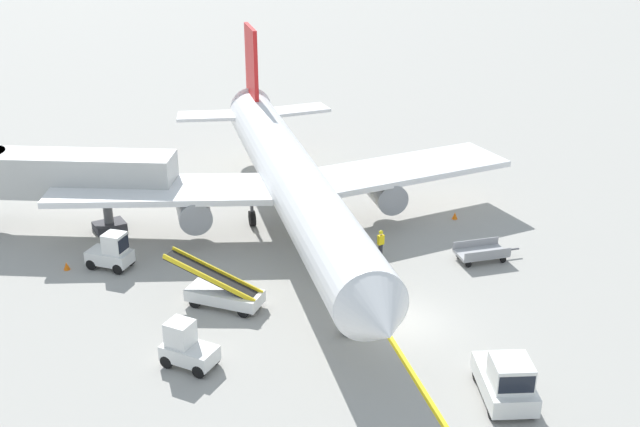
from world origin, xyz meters
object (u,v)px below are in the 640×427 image
object	(u,v)px
jet_bridge	(52,174)
safety_cone_nose_right	(67,266)
ground_crew_marshaller	(381,243)
baggage_tug_by_cargo_door	(112,253)
baggage_tug_near_wing	(186,347)
belt_loader_forward_hold	(222,292)
baggage_cart_loaded	(482,253)
safety_cone_nose_left	(455,216)
airliner	(291,179)
pushback_tug	(506,380)

from	to	relation	value
jet_bridge	safety_cone_nose_right	bearing A→B (deg)	-100.15
ground_crew_marshaller	baggage_tug_by_cargo_door	bearing A→B (deg)	153.43
baggage_tug_near_wing	ground_crew_marshaller	world-z (taller)	baggage_tug_near_wing
baggage_tug_near_wing	belt_loader_forward_hold	xyz separation A→B (m)	(3.49, 3.92, -0.15)
jet_bridge	baggage_tug_by_cargo_door	world-z (taller)	jet_bridge
belt_loader_forward_hold	baggage_cart_loaded	bearing A→B (deg)	-11.20
belt_loader_forward_hold	ground_crew_marshaller	bearing A→B (deg)	1.72
baggage_tug_by_cargo_door	ground_crew_marshaller	xyz separation A→B (m)	(13.26, -6.63, -0.02)
baggage_tug_by_cargo_door	safety_cone_nose_left	distance (m)	20.98
airliner	ground_crew_marshaller	world-z (taller)	airliner
pushback_tug	airliner	bearing A→B (deg)	87.63
pushback_tug	baggage_tug_by_cargo_door	size ratio (longest dim) A/B	1.52
baggage_tug_by_cargo_door	safety_cone_nose_right	distance (m)	2.60
jet_bridge	baggage_tug_by_cargo_door	bearing A→B (deg)	-79.95
airliner	ground_crew_marshaller	distance (m)	6.73
pushback_tug	belt_loader_forward_hold	size ratio (longest dim) A/B	0.87
baggage_tug_near_wing	belt_loader_forward_hold	size ratio (longest dim) A/B	0.58
pushback_tug	baggage_cart_loaded	bearing A→B (deg)	52.00
pushback_tug	jet_bridge	bearing A→B (deg)	112.70
belt_loader_forward_hold	baggage_cart_loaded	xyz separation A→B (m)	(14.51, -2.87, -0.31)
pushback_tug	ground_crew_marshaller	bearing A→B (deg)	76.24
ground_crew_marshaller	safety_cone_nose_right	xyz separation A→B (m)	(-15.50, 7.74, -0.69)
belt_loader_forward_hold	safety_cone_nose_left	xyz separation A→B (m)	(17.05, 2.36, -0.56)
jet_bridge	belt_loader_forward_hold	size ratio (longest dim) A/B	2.54
pushback_tug	baggage_tug_by_cargo_door	world-z (taller)	pushback_tug
jet_bridge	baggage_tug_by_cargo_door	distance (m)	7.43
pushback_tug	baggage_tug_by_cargo_door	bearing A→B (deg)	116.62
baggage_tug_near_wing	safety_cone_nose_left	size ratio (longest dim) A/B	6.19
baggage_tug_by_cargo_door	baggage_cart_loaded	xyz separation A→B (m)	(17.93, -9.80, -0.46)
baggage_tug_near_wing	ground_crew_marshaller	bearing A→B (deg)	17.54
ground_crew_marshaller	safety_cone_nose_left	bearing A→B (deg)	16.00
baggage_tug_near_wing	safety_cone_nose_left	distance (m)	21.50
pushback_tug	safety_cone_nose_right	bearing A→B (deg)	120.16
ground_crew_marshaller	safety_cone_nose_right	bearing A→B (deg)	153.47
baggage_tug_by_cargo_door	baggage_cart_loaded	bearing A→B (deg)	-28.66
pushback_tug	belt_loader_forward_hold	distance (m)	14.59
jet_bridge	baggage_tug_by_cargo_door	size ratio (longest dim) A/B	4.46
belt_loader_forward_hold	safety_cone_nose_left	size ratio (longest dim) A/B	10.68
baggage_cart_loaded	safety_cone_nose_right	size ratio (longest dim) A/B	8.71
jet_bridge	ground_crew_marshaller	distance (m)	19.95
baggage_cart_loaded	ground_crew_marshaller	size ratio (longest dim) A/B	2.25
baggage_tug_near_wing	baggage_tug_by_cargo_door	bearing A→B (deg)	89.61
airliner	safety_cone_nose_left	xyz separation A→B (m)	(9.69, -3.67, -3.20)
jet_bridge	safety_cone_nose_left	distance (m)	24.73
pushback_tug	ground_crew_marshaller	distance (m)	13.71
pushback_tug	safety_cone_nose_left	size ratio (longest dim) A/B	9.25
safety_cone_nose_left	safety_cone_nose_right	world-z (taller)	same
belt_loader_forward_hold	safety_cone_nose_left	bearing A→B (deg)	7.89
safety_cone_nose_left	baggage_tug_by_cargo_door	bearing A→B (deg)	167.43
belt_loader_forward_hold	baggage_tug_by_cargo_door	bearing A→B (deg)	116.28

